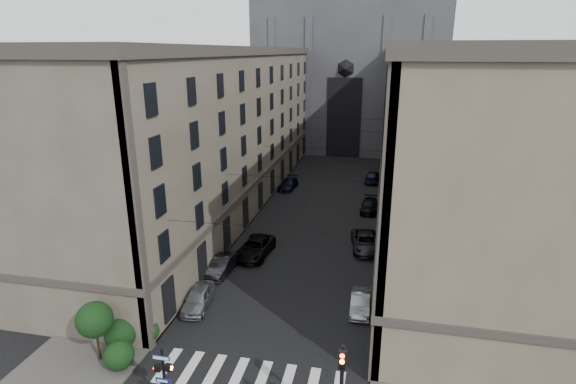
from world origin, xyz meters
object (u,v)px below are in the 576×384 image
Objects in this scene: traffic_light_right at (342,381)px; car_left_far at (288,184)px; car_left_near at (198,298)px; car_right_midfar at (369,206)px; car_right_midnear at (366,242)px; car_left_midnear at (222,265)px; gothic_tower at (351,54)px; car_right_near at (360,302)px; car_left_midfar at (255,248)px; pedestrian_signal_left at (164,376)px; car_right_far at (372,177)px.

traffic_light_right is 42.25m from car_left_far.
car_left_near is 0.92× the size of car_right_midfar.
car_left_near is 17.55m from car_right_midnear.
car_right_midnear reaches higher than car_left_midnear.
gothic_tower is at bearing 87.76° from car_left_midnear.
car_left_near reaches higher than car_right_midfar.
car_right_near is at bearing -87.22° from car_right_midfar.
car_left_midnear is 4.38m from car_left_midfar.
pedestrian_signal_left is 15.46m from car_right_near.
car_right_far is (-0.07, 12.62, 0.07)m from car_right_midfar.
car_right_midfar is at bearing -84.52° from car_right_far.
car_right_midfar is (10.04, 14.56, -0.09)m from car_left_midfar.
car_left_midnear is at bearing 162.86° from car_right_near.
traffic_light_right reaches higher than car_right_near.
car_left_far is 13.39m from car_right_midfar.
traffic_light_right is at bearing -92.95° from car_right_near.
car_right_midnear is (-0.11, 10.93, 0.11)m from car_right_near.
car_right_far is (11.33, 5.61, 0.07)m from car_left_far.
pedestrian_signal_left is at bearing -129.23° from car_right_near.
car_left_midnear reaches higher than car_right_near.
car_left_midnear reaches higher than car_left_far.
pedestrian_signal_left reaches higher than car_right_midnear.
car_right_far is (5.77, -26.76, -17.03)m from gothic_tower.
car_right_midnear is at bearing -87.44° from car_right_midfar.
car_left_far is 31.20m from car_right_near.
car_right_near is at bearing 3.58° from car_left_near.
car_right_near is at bearing -63.44° from car_left_far.
car_left_midfar is (-4.20, -53.94, -17.01)m from gothic_tower.
pedestrian_signal_left is at bearing -82.28° from car_left_far.
car_left_far is at bearing 83.04° from car_left_near.
car_left_midnear is 1.09× the size of car_right_near.
car_left_far reaches higher than car_right_midfar.
car_left_near reaches higher than car_left_far.
car_left_near is at bearing 103.52° from pedestrian_signal_left.
traffic_light_right reaches higher than car_left_midnear.
pedestrian_signal_left reaches higher than car_left_near.
traffic_light_right is at bearing -69.78° from car_left_far.
car_left_midnear is at bearing -120.25° from car_right_midfar.
traffic_light_right is 1.30× the size of car_right_near.
car_left_midnear is (-2.54, 15.54, -1.60)m from pedestrian_signal_left.
car_left_near is at bearing 140.19° from traffic_light_right.
car_right_midnear is 1.23× the size of car_right_far.
pedestrian_signal_left is 9.18m from traffic_light_right.
car_left_near is (-5.93, -63.43, -17.05)m from gothic_tower.
traffic_light_right is 1.18× the size of car_left_near.
car_left_near is 0.91× the size of car_left_far.
car_right_far is (9.28, 46.69, -1.55)m from pedestrian_signal_left.
car_right_near is at bearing -97.28° from car_right_midnear.
gothic_tower reaches higher than car_right_midnear.
gothic_tower is at bearing 85.12° from car_left_far.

